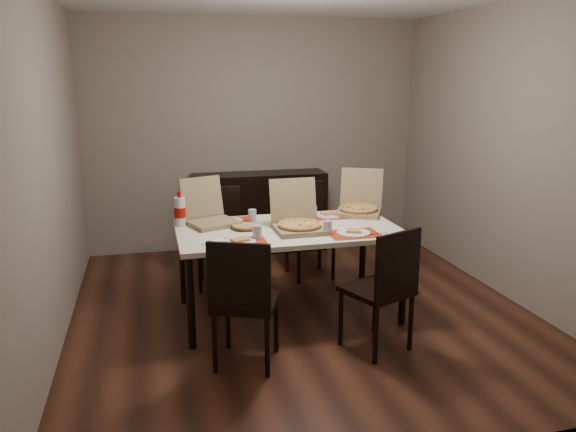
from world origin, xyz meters
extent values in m
cube|color=#452315|center=(0.00, 0.00, -0.01)|extent=(3.80, 4.00, 0.02)
cube|color=gray|center=(0.00, 2.01, 1.30)|extent=(3.80, 0.02, 2.60)
cube|color=gray|center=(-1.91, 0.00, 1.30)|extent=(0.02, 4.00, 2.60)
cube|color=gray|center=(1.91, 0.00, 1.30)|extent=(0.02, 4.00, 2.60)
cube|color=black|center=(0.00, 1.78, 0.45)|extent=(1.50, 0.40, 0.90)
cube|color=beige|center=(-0.12, -0.03, 0.73)|extent=(1.80, 1.00, 0.04)
cylinder|color=black|center=(-0.96, -0.47, 0.35)|extent=(0.06, 0.06, 0.71)
cylinder|color=black|center=(0.72, -0.47, 0.35)|extent=(0.06, 0.06, 0.71)
cylinder|color=black|center=(-0.96, 0.41, 0.35)|extent=(0.06, 0.06, 0.71)
cylinder|color=black|center=(0.72, 0.41, 0.35)|extent=(0.06, 0.06, 0.71)
cube|color=black|center=(-0.61, -0.78, 0.45)|extent=(0.55, 0.55, 0.04)
cube|color=black|center=(-0.68, -0.95, 0.70)|extent=(0.40, 0.19, 0.46)
cylinder|color=black|center=(-0.84, -0.88, 0.21)|extent=(0.04, 0.04, 0.43)
cylinder|color=black|center=(-0.51, -1.01, 0.21)|extent=(0.04, 0.04, 0.43)
cylinder|color=black|center=(-0.70, -0.54, 0.21)|extent=(0.04, 0.04, 0.43)
cylinder|color=black|center=(-0.37, -0.68, 0.21)|extent=(0.04, 0.04, 0.43)
cube|color=black|center=(0.35, -0.79, 0.45)|extent=(0.55, 0.55, 0.04)
cube|color=black|center=(0.43, -0.97, 0.70)|extent=(0.40, 0.19, 0.46)
cylinder|color=black|center=(0.26, -1.03, 0.21)|extent=(0.04, 0.04, 0.43)
cylinder|color=black|center=(0.59, -0.89, 0.21)|extent=(0.04, 0.04, 0.43)
cylinder|color=black|center=(0.12, -0.69, 0.21)|extent=(0.04, 0.04, 0.43)
cylinder|color=black|center=(0.45, -0.55, 0.21)|extent=(0.04, 0.04, 0.43)
cube|color=black|center=(-0.60, 0.76, 0.45)|extent=(0.47, 0.47, 0.04)
cube|color=black|center=(-0.57, 0.95, 0.70)|extent=(0.42, 0.08, 0.46)
cylinder|color=black|center=(-0.39, 0.91, 0.21)|extent=(0.04, 0.04, 0.43)
cylinder|color=black|center=(-0.75, 0.96, 0.21)|extent=(0.04, 0.04, 0.43)
cylinder|color=black|center=(-0.44, 0.56, 0.21)|extent=(0.04, 0.04, 0.43)
cylinder|color=black|center=(-0.80, 0.60, 0.21)|extent=(0.04, 0.04, 0.43)
cube|color=black|center=(0.31, 0.81, 0.45)|extent=(0.45, 0.45, 0.04)
cube|color=black|center=(0.30, 1.00, 0.70)|extent=(0.42, 0.06, 0.46)
cylinder|color=black|center=(0.48, 1.00, 0.21)|extent=(0.04, 0.04, 0.43)
cylinder|color=black|center=(0.12, 0.97, 0.21)|extent=(0.04, 0.04, 0.43)
cylinder|color=black|center=(0.51, 0.64, 0.21)|extent=(0.04, 0.04, 0.43)
cylinder|color=black|center=(0.15, 0.61, 0.21)|extent=(0.04, 0.04, 0.43)
cube|color=#B2240B|center=(-0.57, -0.36, 0.75)|extent=(0.40, 0.30, 0.00)
cylinder|color=white|center=(-0.57, -0.36, 0.76)|extent=(0.24, 0.24, 0.01)
cube|color=#DBC96D|center=(-0.57, -0.36, 0.78)|extent=(0.14, 0.12, 0.02)
cylinder|color=#ABACB6|center=(-0.43, -0.30, 0.81)|extent=(0.07, 0.07, 0.11)
cube|color=#B2B2B7|center=(-0.76, -0.34, 0.75)|extent=(0.20, 0.04, 0.00)
cube|color=white|center=(-0.73, -0.32, 0.76)|extent=(0.13, 0.13, 0.02)
cube|color=#B2240B|center=(0.34, -0.34, 0.75)|extent=(0.40, 0.30, 0.00)
cylinder|color=white|center=(0.34, -0.34, 0.76)|extent=(0.26, 0.26, 0.01)
cube|color=#DBC96D|center=(0.34, -0.34, 0.78)|extent=(0.14, 0.13, 0.02)
cylinder|color=#ABACB6|center=(0.13, -0.30, 0.81)|extent=(0.07, 0.07, 0.11)
cube|color=#B2B2B7|center=(0.51, -0.39, 0.75)|extent=(0.20, 0.04, 0.00)
cube|color=#B2240B|center=(-0.57, 0.28, 0.75)|extent=(0.40, 0.30, 0.00)
cylinder|color=white|center=(-0.57, 0.28, 0.76)|extent=(0.23, 0.23, 0.01)
cube|color=#DBC96D|center=(-0.57, 0.28, 0.78)|extent=(0.14, 0.11, 0.02)
cylinder|color=#ABACB6|center=(-0.37, 0.22, 0.81)|extent=(0.07, 0.07, 0.11)
cube|color=#B2B2B7|center=(-0.76, 0.33, 0.75)|extent=(0.20, 0.04, 0.00)
cube|color=white|center=(-0.73, 0.32, 0.76)|extent=(0.13, 0.13, 0.02)
cube|color=#B2240B|center=(0.33, 0.27, 0.75)|extent=(0.40, 0.30, 0.00)
cylinder|color=white|center=(0.33, 0.27, 0.76)|extent=(0.26, 0.26, 0.01)
cube|color=#DBC96D|center=(0.33, 0.27, 0.78)|extent=(0.14, 0.12, 0.02)
cylinder|color=#ABACB6|center=(0.16, 0.21, 0.81)|extent=(0.07, 0.07, 0.11)
cube|color=#B2B2B7|center=(0.52, 0.30, 0.75)|extent=(0.20, 0.04, 0.00)
cube|color=white|center=(-0.11, -0.10, 0.76)|extent=(0.16, 0.16, 0.02)
cube|color=olive|center=(-0.06, -0.16, 0.77)|extent=(0.40, 0.40, 0.04)
cube|color=olive|center=(-0.06, 0.04, 0.97)|extent=(0.39, 0.09, 0.35)
cylinder|color=#DBC96D|center=(-0.06, -0.16, 0.80)|extent=(0.34, 0.34, 0.02)
cube|color=olive|center=(0.61, 0.27, 0.77)|extent=(0.52, 0.52, 0.04)
cube|color=olive|center=(0.70, 0.44, 0.96)|extent=(0.38, 0.25, 0.34)
cylinder|color=#DBC96D|center=(0.61, 0.27, 0.80)|extent=(0.44, 0.44, 0.02)
cube|color=olive|center=(-0.71, 0.21, 0.77)|extent=(0.48, 0.48, 0.04)
cube|color=olive|center=(-0.78, 0.39, 0.96)|extent=(0.38, 0.21, 0.34)
cylinder|color=black|center=(-0.47, 0.03, 0.76)|extent=(0.23, 0.23, 0.01)
cylinder|color=tan|center=(-0.47, 0.03, 0.77)|extent=(0.21, 0.21, 0.02)
imported|color=white|center=(-0.04, 0.20, 0.76)|extent=(0.13, 0.13, 0.03)
cylinder|color=silver|center=(-0.97, 0.25, 0.87)|extent=(0.09, 0.09, 0.24)
cylinder|color=#A10D07|center=(-0.97, 0.25, 0.87)|extent=(0.10, 0.10, 0.08)
cylinder|color=#A10D07|center=(-0.97, 0.25, 1.01)|extent=(0.03, 0.03, 0.05)
camera|label=1|loc=(-1.20, -4.33, 1.95)|focal=35.00mm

